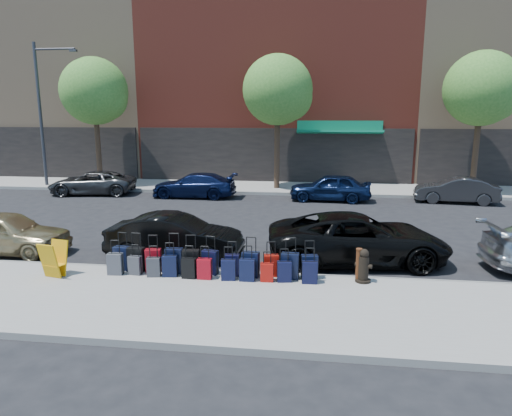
# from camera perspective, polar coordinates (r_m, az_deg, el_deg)

# --- Properties ---
(ground) EXTENTS (120.00, 120.00, 0.00)m
(ground) POSITION_cam_1_polar(r_m,az_deg,el_deg) (16.68, -1.93, -3.12)
(ground) COLOR black
(ground) RESTS_ON ground
(sidewalk_near) EXTENTS (60.00, 4.00, 0.15)m
(sidewalk_near) POSITION_cam_1_polar(r_m,az_deg,el_deg) (10.63, -7.74, -11.67)
(sidewalk_near) COLOR gray
(sidewalk_near) RESTS_ON ground
(sidewalk_far) EXTENTS (60.00, 4.00, 0.15)m
(sidewalk_far) POSITION_cam_1_polar(r_m,az_deg,el_deg) (26.37, 1.60, 2.58)
(sidewalk_far) COLOR gray
(sidewalk_far) RESTS_ON ground
(curb_near) EXTENTS (60.00, 0.08, 0.15)m
(curb_near) POSITION_cam_1_polar(r_m,az_deg,el_deg) (12.45, -5.31, -8.04)
(curb_near) COLOR gray
(curb_near) RESTS_ON ground
(curb_far) EXTENTS (60.00, 0.08, 0.15)m
(curb_far) POSITION_cam_1_polar(r_m,az_deg,el_deg) (24.39, 1.11, 1.83)
(curb_far) COLOR gray
(curb_far) RESTS_ON ground
(building_left) EXTENTS (15.00, 12.12, 16.00)m
(building_left) POSITION_cam_1_polar(r_m,az_deg,el_deg) (38.85, -22.22, 16.40)
(building_left) COLOR #9A7C5E
(building_left) RESTS_ON ground
(building_center) EXTENTS (17.00, 12.85, 20.00)m
(building_center) POSITION_cam_1_polar(r_m,az_deg,el_deg) (34.46, 3.16, 21.27)
(building_center) COLOR maroon
(building_center) RESTS_ON ground
(tree_left) EXTENTS (3.80, 3.80, 7.27)m
(tree_left) POSITION_cam_1_polar(r_m,az_deg,el_deg) (28.33, -19.29, 13.41)
(tree_left) COLOR black
(tree_left) RESTS_ON sidewalk_far
(tree_center) EXTENTS (3.80, 3.80, 7.27)m
(tree_center) POSITION_cam_1_polar(r_m,az_deg,el_deg) (25.50, 3.04, 14.29)
(tree_center) COLOR black
(tree_center) RESTS_ON sidewalk_far
(tree_right) EXTENTS (3.80, 3.80, 7.27)m
(tree_right) POSITION_cam_1_polar(r_m,az_deg,el_deg) (26.81, 26.66, 12.97)
(tree_right) COLOR black
(tree_right) RESTS_ON sidewalk_far
(streetlight) EXTENTS (2.59, 0.18, 8.00)m
(streetlight) POSITION_cam_1_polar(r_m,az_deg,el_deg) (29.13, -25.09, 11.43)
(streetlight) COLOR #333338
(streetlight) RESTS_ON sidewalk_far
(suitcase_front_0) EXTENTS (0.45, 0.29, 1.03)m
(suitcase_front_0) POSITION_cam_1_polar(r_m,az_deg,el_deg) (12.82, -16.38, -6.03)
(suitcase_front_0) COLOR black
(suitcase_front_0) RESTS_ON sidewalk_near
(suitcase_front_1) EXTENTS (0.44, 0.26, 1.04)m
(suitcase_front_1) POSITION_cam_1_polar(r_m,az_deg,el_deg) (12.61, -14.76, -6.21)
(suitcase_front_1) COLOR black
(suitcase_front_1) RESTS_ON sidewalk_near
(suitcase_front_2) EXTENTS (0.44, 0.30, 0.99)m
(suitcase_front_2) POSITION_cam_1_polar(r_m,az_deg,el_deg) (12.48, -12.71, -6.38)
(suitcase_front_2) COLOR maroon
(suitcase_front_2) RESTS_ON sidewalk_near
(suitcase_front_3) EXTENTS (0.46, 0.27, 1.07)m
(suitcase_front_3) POSITION_cam_1_polar(r_m,az_deg,el_deg) (12.23, -10.20, -6.51)
(suitcase_front_3) COLOR black
(suitcase_front_3) RESTS_ON sidewalk_near
(suitcase_front_4) EXTENTS (0.46, 0.29, 1.04)m
(suitcase_front_4) POSITION_cam_1_polar(r_m,az_deg,el_deg) (12.11, -8.13, -6.68)
(suitcase_front_4) COLOR black
(suitcase_front_4) RESTS_ON sidewalk_near
(suitcase_front_5) EXTENTS (0.45, 0.30, 1.01)m
(suitcase_front_5) POSITION_cam_1_polar(r_m,az_deg,el_deg) (12.06, -5.78, -6.75)
(suitcase_front_5) COLOR black
(suitcase_front_5) RESTS_ON sidewalk_near
(suitcase_front_6) EXTENTS (0.39, 0.23, 0.91)m
(suitcase_front_6) POSITION_cam_1_polar(r_m,az_deg,el_deg) (11.89, -3.03, -7.14)
(suitcase_front_6) COLOR black
(suitcase_front_6) RESTS_ON sidewalk_near
(suitcase_front_7) EXTENTS (0.45, 0.28, 1.05)m
(suitcase_front_7) POSITION_cam_1_polar(r_m,az_deg,el_deg) (11.79, -0.69, -7.05)
(suitcase_front_7) COLOR black
(suitcase_front_7) RESTS_ON sidewalk_near
(suitcase_front_8) EXTENTS (0.41, 0.28, 0.92)m
(suitcase_front_8) POSITION_cam_1_polar(r_m,az_deg,el_deg) (11.84, 1.90, -7.20)
(suitcase_front_8) COLOR #9F120A
(suitcase_front_8) RESTS_ON sidewalk_near
(suitcase_front_9) EXTENTS (0.45, 0.26, 1.06)m
(suitcase_front_9) POSITION_cam_1_polar(r_m,az_deg,el_deg) (11.70, 4.28, -7.21)
(suitcase_front_9) COLOR black
(suitcase_front_9) RESTS_ON sidewalk_near
(suitcase_front_10) EXTENTS (0.44, 0.29, 0.99)m
(suitcase_front_10) POSITION_cam_1_polar(r_m,az_deg,el_deg) (11.75, 6.69, -7.31)
(suitcase_front_10) COLOR black
(suitcase_front_10) RESTS_ON sidewalk_near
(suitcase_back_0) EXTENTS (0.39, 0.24, 0.91)m
(suitcase_back_0) POSITION_cam_1_polar(r_m,az_deg,el_deg) (12.52, -17.18, -6.68)
(suitcase_back_0) COLOR #424348
(suitcase_back_0) RESTS_ON sidewalk_near
(suitcase_back_1) EXTENTS (0.35, 0.23, 0.79)m
(suitcase_back_1) POSITION_cam_1_polar(r_m,az_deg,el_deg) (12.39, -14.88, -6.92)
(suitcase_back_1) COLOR #3A3A3F
(suitcase_back_1) RESTS_ON sidewalk_near
(suitcase_back_2) EXTENTS (0.36, 0.24, 0.81)m
(suitcase_back_2) POSITION_cam_1_polar(r_m,az_deg,el_deg) (12.13, -12.67, -7.20)
(suitcase_back_2) COLOR #343439
(suitcase_back_2) RESTS_ON sidewalk_near
(suitcase_back_3) EXTENTS (0.40, 0.26, 0.89)m
(suitcase_back_3) POSITION_cam_1_polar(r_m,az_deg,el_deg) (12.04, -10.71, -7.12)
(suitcase_back_3) COLOR black
(suitcase_back_3) RESTS_ON sidewalk_near
(suitcase_back_4) EXTENTS (0.36, 0.22, 0.85)m
(suitcase_back_4) POSITION_cam_1_polar(r_m,az_deg,el_deg) (11.84, -8.37, -7.43)
(suitcase_back_4) COLOR black
(suitcase_back_4) RESTS_ON sidewalk_near
(suitcase_back_5) EXTENTS (0.36, 0.21, 0.85)m
(suitcase_back_5) POSITION_cam_1_polar(r_m,az_deg,el_deg) (11.74, -6.45, -7.55)
(suitcase_back_5) COLOR maroon
(suitcase_back_5) RESTS_ON sidewalk_near
(suitcase_back_6) EXTENTS (0.38, 0.25, 0.86)m
(suitcase_back_6) POSITION_cam_1_polar(r_m,az_deg,el_deg) (11.61, -3.47, -7.70)
(suitcase_back_6) COLOR black
(suitcase_back_6) RESTS_ON sidewalk_near
(suitcase_back_7) EXTENTS (0.38, 0.23, 0.91)m
(suitcase_back_7) POSITION_cam_1_polar(r_m,az_deg,el_deg) (11.54, -1.11, -7.73)
(suitcase_back_7) COLOR black
(suitcase_back_7) RESTS_ON sidewalk_near
(suitcase_back_8) EXTENTS (0.33, 0.20, 0.77)m
(suitcase_back_8) POSITION_cam_1_polar(r_m,az_deg,el_deg) (11.50, 1.38, -8.02)
(suitcase_back_8) COLOR #9F0F0A
(suitcase_back_8) RESTS_ON sidewalk_near
(suitcase_back_9) EXTENTS (0.38, 0.26, 0.84)m
(suitcase_back_9) POSITION_cam_1_polar(r_m,az_deg,el_deg) (11.50, 3.54, -7.92)
(suitcase_back_9) COLOR black
(suitcase_back_9) RESTS_ON sidewalk_near
(suitcase_back_10) EXTENTS (0.39, 0.24, 0.89)m
(suitcase_back_10) POSITION_cam_1_polar(r_m,az_deg,el_deg) (11.46, 6.73, -7.97)
(suitcase_back_10) COLOR black
(suitcase_back_10) RESTS_ON sidewalk_near
(fire_hydrant) EXTENTS (0.43, 0.38, 0.85)m
(fire_hydrant) POSITION_cam_1_polar(r_m,az_deg,el_deg) (11.73, 13.29, -7.16)
(fire_hydrant) COLOR black
(fire_hydrant) RESTS_ON sidewalk_near
(bollard) EXTENTS (0.16, 0.16, 0.84)m
(bollard) POSITION_cam_1_polar(r_m,az_deg,el_deg) (11.75, 12.69, -6.87)
(bollard) COLOR #38190C
(bollard) RESTS_ON sidewalk_near
(display_rack) EXTENTS (0.62, 0.66, 0.92)m
(display_rack) POSITION_cam_1_polar(r_m,az_deg,el_deg) (12.85, -23.94, -5.93)
(display_rack) COLOR orange
(display_rack) RESTS_ON sidewalk_near
(car_near_0) EXTENTS (3.96, 1.65, 1.34)m
(car_near_0) POSITION_cam_1_polar(r_m,az_deg,el_deg) (16.10, -28.87, -2.70)
(car_near_0) COLOR #9D8B60
(car_near_0) RESTS_ON ground
(car_near_1) EXTENTS (4.04, 1.47, 1.32)m
(car_near_1) POSITION_cam_1_polar(r_m,az_deg,el_deg) (13.86, -10.06, -3.56)
(car_near_1) COLOR black
(car_near_1) RESTS_ON ground
(car_near_2) EXTENTS (5.43, 2.97, 1.44)m
(car_near_2) POSITION_cam_1_polar(r_m,az_deg,el_deg) (13.58, 12.63, -3.73)
(car_near_2) COLOR black
(car_near_2) RESTS_ON ground
(car_far_0) EXTENTS (4.73, 2.66, 1.25)m
(car_far_0) POSITION_cam_1_polar(r_m,az_deg,el_deg) (26.03, -19.79, 2.99)
(car_far_0) COLOR #343436
(car_far_0) RESTS_ON ground
(car_far_1) EXTENTS (4.37, 1.83, 1.26)m
(car_far_1) POSITION_cam_1_polar(r_m,az_deg,el_deg) (23.81, -7.74, 2.83)
(car_far_1) COLOR #0C1434
(car_far_1) RESTS_ON ground
(car_far_2) EXTENTS (4.06, 1.80, 1.36)m
(car_far_2) POSITION_cam_1_polar(r_m,az_deg,el_deg) (22.92, 9.25, 2.56)
(car_far_2) COLOR #0C1736
(car_far_2) RESTS_ON ground
(car_far_3) EXTENTS (3.96, 1.78, 1.26)m
(car_far_3) POSITION_cam_1_polar(r_m,az_deg,el_deg) (24.16, 23.70, 2.07)
(car_far_3) COLOR #2E2E30
(car_far_3) RESTS_ON ground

